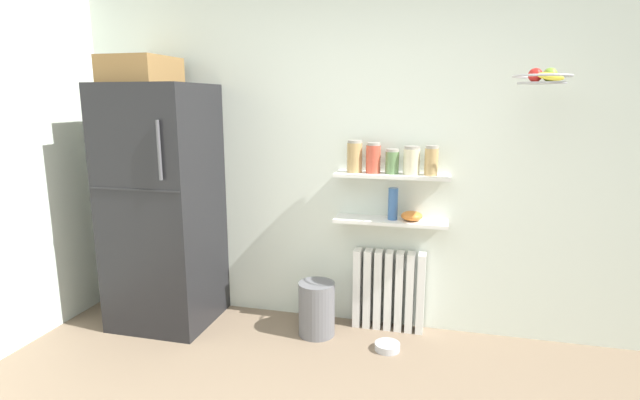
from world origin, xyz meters
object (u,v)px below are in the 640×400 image
Objects in this scene: storage_jar_4 at (431,161)px; shelf_bowl at (412,216)px; radiator at (389,290)px; storage_jar_1 at (373,158)px; refrigerator at (162,201)px; storage_jar_3 at (412,160)px; trash_bin at (317,309)px; pet_food_bowl at (387,347)px; storage_jar_0 at (355,157)px; hanging_fruit_basket at (543,77)px; storage_jar_2 at (392,162)px; vase at (393,204)px.

storage_jar_4 reaches higher than shelf_bowl.
storage_jar_1 is (-0.14, -0.03, 1.01)m from radiator.
refrigerator is 13.13× the size of shelf_bowl.
storage_jar_3 is 0.97× the size of storage_jar_4.
storage_jar_4 reaches higher than trash_bin.
pet_food_bowl is (-0.12, -0.31, -0.88)m from shelf_bowl.
trash_bin is (-0.37, -0.20, -1.11)m from storage_jar_1.
storage_jar_3 is at bearing 17.45° from trash_bin.
radiator is 1.05m from storage_jar_0.
storage_jar_1 is 0.65× the size of hanging_fruit_basket.
radiator is at bearing 173.71° from storage_jar_4.
radiator is at bearing 90.00° from storage_jar_2.
storage_jar_2 is 0.53× the size of hanging_fruit_basket.
vase reaches higher than pet_food_bowl.
refrigerator is 2.03m from storage_jar_4.
radiator is 1.01m from storage_jar_3.
radiator is 1.02m from storage_jar_1.
radiator is 3.96× the size of shelf_bowl.
hanging_fruit_basket is (2.62, -0.03, 0.89)m from refrigerator.
storage_jar_4 is at bearing 0.00° from storage_jar_2.
shelf_bowl is at bearing 160.39° from hanging_fruit_basket.
storage_jar_3 reaches higher than storage_jar_2.
storage_jar_2 is at bearing 96.67° from pet_food_bowl.
storage_jar_4 is 0.41m from vase.
refrigerator reaches higher than trash_bin.
pet_food_bowl is at bearing -177.10° from hanging_fruit_basket.
storage_jar_0 is 0.54m from storage_jar_4.
refrigerator is at bearing -172.18° from storage_jar_2.
storage_jar_3 is at bearing 0.00° from vase.
storage_jar_2 is at bearing -180.00° from storage_jar_3.
radiator is 0.68m from vase.
shelf_bowl is at bearing 0.00° from storage_jar_3.
storage_jar_2 is (-0.00, -0.03, 0.99)m from radiator.
refrigerator reaches higher than storage_jar_4.
pet_food_bowl is (0.31, -0.31, -1.30)m from storage_jar_0.
storage_jar_3 is 1.29m from trash_bin.
radiator reaches higher than pet_food_bowl.
storage_jar_1 is 0.14m from storage_jar_2.
refrigerator reaches higher than storage_jar_3.
storage_jar_2 is at bearing -0.00° from storage_jar_1.
trash_bin is (-0.78, -0.20, -1.11)m from storage_jar_4.
shelf_bowl is at bearing 0.00° from storage_jar_1.
trash_bin is (-0.51, -0.23, -0.10)m from radiator.
hanging_fruit_basket is at bearing -16.75° from vase.
trash_bin is (-0.52, -0.20, -0.78)m from vase.
vase is (0.29, 0.00, -0.34)m from storage_jar_0.
refrigerator is at bearing -171.52° from storage_jar_1.
storage_jar_1 is 1.34m from pet_food_bowl.
hanging_fruit_basket is at bearing -14.41° from storage_jar_1.
storage_jar_4 is 1.34m from pet_food_bowl.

